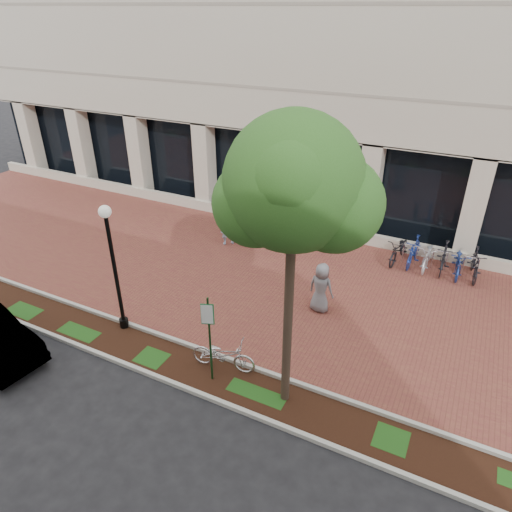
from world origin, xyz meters
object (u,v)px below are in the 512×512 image
at_px(parking_sign, 209,330).
at_px(bike_rack_cluster, 435,257).
at_px(lamppost, 114,263).
at_px(pedestrian_right, 321,288).
at_px(pedestrian_mid, 259,223).
at_px(street_tree, 296,192).
at_px(pedestrian_left, 228,224).
at_px(locked_bicycle, 223,354).

bearing_deg(parking_sign, bike_rack_cluster, 41.73).
relative_size(lamppost, pedestrian_right, 2.37).
bearing_deg(pedestrian_mid, bike_rack_cluster, 153.69).
distance_m(street_tree, pedestrian_mid, 10.11).
bearing_deg(pedestrian_right, parking_sign, 79.31).
xyz_separation_m(pedestrian_left, bike_rack_cluster, (8.13, 1.73, -0.39)).
bearing_deg(lamppost, pedestrian_right, 34.92).
xyz_separation_m(street_tree, bike_rack_cluster, (2.44, 8.63, -5.15)).
bearing_deg(locked_bicycle, parking_sign, 163.33).
relative_size(street_tree, locked_bicycle, 3.94).
relative_size(parking_sign, lamppost, 0.64).
bearing_deg(pedestrian_mid, pedestrian_right, 104.18).
bearing_deg(bike_rack_cluster, pedestrian_mid, -170.06).
distance_m(locked_bicycle, pedestrian_left, 7.63).
bearing_deg(pedestrian_left, lamppost, 44.38).
height_order(locked_bicycle, pedestrian_right, pedestrian_right).
relative_size(parking_sign, street_tree, 0.36).
relative_size(parking_sign, pedestrian_right, 1.52).
bearing_deg(bike_rack_cluster, lamppost, -133.15).
distance_m(pedestrian_right, bike_rack_cluster, 5.46).
bearing_deg(lamppost, pedestrian_mid, 80.58).
distance_m(lamppost, pedestrian_left, 6.62).
height_order(parking_sign, pedestrian_left, parking_sign).
bearing_deg(locked_bicycle, pedestrian_left, 18.96).
xyz_separation_m(street_tree, locked_bicycle, (-2.02, 0.23, -5.20)).
distance_m(locked_bicycle, bike_rack_cluster, 9.52).
bearing_deg(bike_rack_cluster, pedestrian_left, -166.02).
xyz_separation_m(lamppost, bike_rack_cluster, (8.23, 8.19, -1.81)).
relative_size(lamppost, pedestrian_mid, 2.26).
xyz_separation_m(locked_bicycle, pedestrian_right, (1.45, 3.85, 0.38)).
bearing_deg(street_tree, locked_bicycle, 173.48).
xyz_separation_m(locked_bicycle, bike_rack_cluster, (4.47, 8.40, 0.05)).
relative_size(parking_sign, bike_rack_cluster, 0.74).
height_order(parking_sign, lamppost, lamppost).
bearing_deg(bike_rack_cluster, locked_bicycle, -116.01).
distance_m(pedestrian_left, pedestrian_right, 5.85).
height_order(parking_sign, street_tree, street_tree).
xyz_separation_m(parking_sign, pedestrian_right, (1.52, 4.38, -0.80)).
bearing_deg(street_tree, lamppost, 175.61).
bearing_deg(street_tree, bike_rack_cluster, 74.19).
distance_m(parking_sign, bike_rack_cluster, 10.08).
height_order(pedestrian_left, bike_rack_cluster, pedestrian_left).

